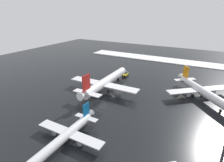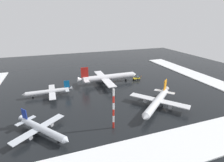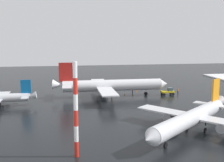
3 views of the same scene
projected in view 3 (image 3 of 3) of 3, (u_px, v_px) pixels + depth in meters
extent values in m
plane|color=black|center=(105.00, 106.00, 80.34)|extent=(240.00, 240.00, 0.00)
cylinder|color=white|center=(113.00, 85.00, 92.63)|extent=(32.65, 3.86, 3.70)
cone|color=white|center=(164.00, 84.00, 95.60)|extent=(2.63, 3.53, 3.51)
cone|color=white|center=(58.00, 85.00, 89.52)|extent=(3.90, 3.16, 3.60)
cube|color=white|center=(99.00, 82.00, 100.82)|extent=(4.86, 14.16, 0.39)
cylinder|color=gray|center=(102.00, 86.00, 98.96)|extent=(3.71, 2.19, 2.18)
cube|color=white|center=(107.00, 92.00, 83.45)|extent=(4.86, 14.16, 0.39)
cylinder|color=gray|center=(108.00, 94.00, 85.82)|extent=(3.71, 2.19, 2.18)
cube|color=red|center=(66.00, 72.00, 89.35)|extent=(4.35, 0.41, 6.09)
cube|color=white|center=(67.00, 84.00, 93.21)|extent=(2.85, 5.24, 0.26)
cube|color=white|center=(67.00, 87.00, 86.86)|extent=(2.85, 5.24, 0.26)
cylinder|color=black|center=(146.00, 89.00, 94.81)|extent=(0.26, 0.26, 0.76)
cylinder|color=black|center=(146.00, 94.00, 95.05)|extent=(1.20, 0.39, 1.20)
cylinder|color=black|center=(102.00, 89.00, 94.66)|extent=(0.26, 0.26, 0.76)
cylinder|color=black|center=(102.00, 94.00, 94.90)|extent=(1.20, 0.39, 1.20)
cylinder|color=black|center=(104.00, 92.00, 90.00)|extent=(0.26, 0.26, 0.76)
cylinder|color=black|center=(104.00, 97.00, 90.24)|extent=(1.20, 0.39, 1.20)
cylinder|color=silver|center=(191.00, 118.00, 56.50)|extent=(23.45, 20.23, 3.16)
cone|color=silver|center=(149.00, 139.00, 45.23)|extent=(3.63, 3.73, 3.00)
cone|color=silver|center=(218.00, 103.00, 67.82)|extent=(4.27, 4.18, 3.07)
cylinder|color=gray|center=(223.00, 127.00, 54.71)|extent=(3.62, 3.45, 1.86)
cube|color=silver|center=(164.00, 111.00, 63.54)|extent=(10.86, 11.90, 0.33)
cylinder|color=gray|center=(171.00, 117.00, 62.13)|extent=(3.62, 3.45, 1.86)
cube|color=orange|center=(216.00, 90.00, 65.62)|extent=(3.07, 2.63, 5.20)
cube|color=silver|center=(203.00, 103.00, 67.84)|extent=(4.71, 4.97, 0.22)
cylinder|color=black|center=(166.00, 138.00, 49.41)|extent=(0.22, 0.22, 0.65)
cylinder|color=black|center=(166.00, 145.00, 49.61)|extent=(0.99, 0.90, 1.02)
cylinder|color=black|center=(206.00, 124.00, 57.48)|extent=(0.22, 0.22, 0.65)
cylinder|color=black|center=(205.00, 130.00, 57.69)|extent=(0.99, 0.90, 1.02)
cylinder|color=black|center=(187.00, 120.00, 60.11)|extent=(0.22, 0.22, 0.65)
cylinder|color=black|center=(187.00, 126.00, 60.32)|extent=(0.99, 0.90, 1.02)
cone|color=silver|center=(32.00, 95.00, 80.73)|extent=(2.53, 2.04, 2.34)
cube|color=silver|center=(2.00, 95.00, 84.93)|extent=(3.11, 9.19, 0.25)
cylinder|color=gray|center=(0.00, 98.00, 83.60)|extent=(2.40, 1.41, 1.41)
cube|color=#0C5999|center=(26.00, 87.00, 80.05)|extent=(2.83, 0.26, 3.96)
cube|color=silver|center=(25.00, 98.00, 78.38)|extent=(1.84, 3.39, 0.17)
cube|color=silver|center=(27.00, 95.00, 82.52)|extent=(1.84, 3.39, 0.17)
cube|color=gold|center=(168.00, 92.00, 95.50)|extent=(4.74, 2.51, 0.50)
cube|color=#3F5160|center=(170.00, 89.00, 95.59)|extent=(1.50, 1.59, 1.10)
cylinder|color=black|center=(171.00, 93.00, 96.93)|extent=(0.92, 0.38, 0.90)
cylinder|color=black|center=(173.00, 94.00, 95.03)|extent=(0.92, 0.38, 0.90)
cylinder|color=black|center=(162.00, 93.00, 96.19)|extent=(0.92, 0.38, 0.90)
cylinder|color=black|center=(164.00, 95.00, 94.28)|extent=(0.92, 0.38, 0.90)
cylinder|color=black|center=(178.00, 92.00, 99.12)|extent=(0.16, 0.16, 0.85)
cylinder|color=black|center=(178.00, 92.00, 98.94)|extent=(0.16, 0.16, 0.85)
cylinder|color=orange|center=(178.00, 90.00, 98.92)|extent=(0.36, 0.36, 0.62)
sphere|color=tan|center=(178.00, 89.00, 98.85)|extent=(0.24, 0.24, 0.24)
cylinder|color=black|center=(133.00, 91.00, 99.80)|extent=(0.16, 0.16, 0.85)
cylinder|color=black|center=(132.00, 91.00, 99.95)|extent=(0.16, 0.16, 0.85)
cylinder|color=orange|center=(133.00, 89.00, 99.76)|extent=(0.36, 0.36, 0.62)
sphere|color=tan|center=(133.00, 88.00, 99.69)|extent=(0.24, 0.24, 0.24)
cylinder|color=black|center=(112.00, 98.00, 88.79)|extent=(0.16, 0.16, 0.85)
cylinder|color=black|center=(112.00, 98.00, 88.68)|extent=(0.16, 0.16, 0.85)
cylinder|color=orange|center=(112.00, 96.00, 88.63)|extent=(0.36, 0.36, 0.62)
sphere|color=tan|center=(112.00, 95.00, 88.56)|extent=(0.24, 0.24, 0.24)
cylinder|color=red|center=(77.00, 149.00, 45.91)|extent=(0.70, 0.70, 2.62)
cylinder|color=white|center=(76.00, 134.00, 45.51)|extent=(0.70, 0.70, 2.62)
cylinder|color=red|center=(76.00, 118.00, 45.11)|extent=(0.70, 0.70, 2.62)
cylinder|color=white|center=(76.00, 102.00, 44.71)|extent=(0.70, 0.70, 2.62)
cylinder|color=red|center=(75.00, 86.00, 44.31)|extent=(0.70, 0.70, 2.62)
cylinder|color=white|center=(75.00, 70.00, 43.91)|extent=(0.70, 0.70, 2.62)
cone|color=orange|center=(137.00, 91.00, 102.20)|extent=(0.36, 0.36, 0.55)
cone|color=orange|center=(125.00, 94.00, 95.98)|extent=(0.36, 0.36, 0.55)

